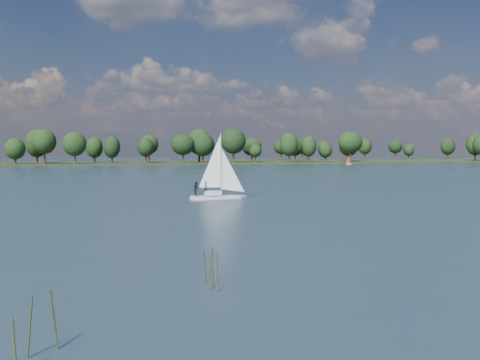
% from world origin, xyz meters
% --- Properties ---
extents(ground, '(700.00, 700.00, 0.00)m').
position_xyz_m(ground, '(0.00, 100.00, 0.00)').
color(ground, '#233342').
rests_on(ground, ground).
extents(far_shore, '(660.00, 40.00, 1.50)m').
position_xyz_m(far_shore, '(0.00, 212.00, 0.00)').
color(far_shore, black).
rests_on(far_shore, ground).
extents(far_shore_back, '(220.00, 30.00, 1.40)m').
position_xyz_m(far_shore_back, '(160.00, 260.00, 0.00)').
color(far_shore_back, black).
rests_on(far_shore_back, ground).
extents(sailboat, '(6.71, 2.44, 8.65)m').
position_xyz_m(sailboat, '(-0.74, 36.55, 2.42)').
color(sailboat, silver).
rests_on(sailboat, ground).
extents(dinghy_orange, '(2.59, 2.09, 3.91)m').
position_xyz_m(dinghy_orange, '(100.74, 182.38, 0.92)').
color(dinghy_orange, silver).
rests_on(dinghy_orange, ground).
extents(treeline, '(563.06, 74.04, 18.04)m').
position_xyz_m(treeline, '(1.92, 208.49, 8.17)').
color(treeline, black).
rests_on(treeline, ground).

